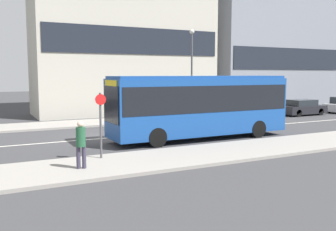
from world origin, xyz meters
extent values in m
plane|color=#3A3A3D|center=(0.00, 0.00, 0.00)|extent=(120.00, 120.00, 0.00)
cube|color=gray|center=(0.00, -6.25, 0.07)|extent=(44.00, 3.50, 0.13)
cube|color=gray|center=(0.00, 6.25, 0.07)|extent=(44.00, 3.50, 0.13)
cube|color=silver|center=(0.00, 0.00, 0.00)|extent=(41.80, 0.16, 0.01)
cube|color=#1E232D|center=(5.72, 9.47, 6.26)|extent=(15.36, 0.08, 2.20)
cube|color=gray|center=(22.75, 11.66, 9.25)|extent=(14.99, 4.32, 18.50)
cube|color=#1E232D|center=(22.75, 9.47, 5.09)|extent=(14.39, 0.08, 2.20)
cube|color=#194793|center=(4.47, -2.47, 1.81)|extent=(10.06, 2.45, 2.99)
cube|color=black|center=(4.47, -2.47, 2.25)|extent=(9.86, 2.48, 1.37)
cube|color=#194793|center=(4.47, -2.47, 3.37)|extent=(9.91, 2.25, 0.14)
cube|color=black|center=(-0.58, -2.47, 2.07)|extent=(0.05, 2.15, 1.79)
cube|color=yellow|center=(-0.58, -2.47, 3.09)|extent=(0.04, 1.71, 0.32)
cylinder|color=black|center=(1.35, -3.59, 0.48)|extent=(0.96, 0.28, 0.96)
cylinder|color=black|center=(1.35, -1.36, 0.48)|extent=(0.96, 0.28, 0.96)
cylinder|color=black|center=(7.59, -3.59, 0.48)|extent=(0.96, 0.28, 0.96)
cylinder|color=black|center=(7.59, -1.36, 0.48)|extent=(0.96, 0.28, 0.96)
cube|color=silver|center=(13.31, 3.54, 0.49)|extent=(4.04, 1.80, 0.68)
cube|color=#21262B|center=(13.19, 3.54, 1.08)|extent=(2.22, 1.58, 0.51)
cylinder|color=black|center=(14.56, 2.73, 0.30)|extent=(0.60, 0.18, 0.60)
cylinder|color=black|center=(14.56, 4.35, 0.30)|extent=(0.60, 0.18, 0.60)
cylinder|color=black|center=(12.06, 2.73, 0.30)|extent=(0.60, 0.18, 0.60)
cylinder|color=black|center=(12.06, 4.35, 0.30)|extent=(0.60, 0.18, 0.60)
cube|color=black|center=(18.54, 3.51, 0.49)|extent=(4.13, 1.72, 0.68)
cube|color=#21262B|center=(18.41, 3.51, 1.08)|extent=(2.27, 1.51, 0.51)
cylinder|color=black|center=(19.82, 2.74, 0.30)|extent=(0.60, 0.18, 0.60)
cylinder|color=black|center=(19.82, 4.28, 0.30)|extent=(0.60, 0.18, 0.60)
cylinder|color=black|center=(17.26, 2.74, 0.30)|extent=(0.60, 0.18, 0.60)
cylinder|color=black|center=(17.26, 4.28, 0.30)|extent=(0.60, 0.18, 0.60)
cylinder|color=black|center=(22.51, 4.14, 0.30)|extent=(0.60, 0.18, 0.60)
cylinder|color=#383347|center=(-3.16, -6.48, 0.53)|extent=(0.15, 0.15, 0.81)
cylinder|color=#383347|center=(-2.97, -6.53, 0.53)|extent=(0.15, 0.15, 0.81)
cylinder|color=#235638|center=(-3.07, -6.50, 1.29)|extent=(0.34, 0.34, 0.70)
sphere|color=beige|center=(-3.07, -6.50, 1.76)|extent=(0.23, 0.23, 0.23)
cylinder|color=#4C4C51|center=(-1.92, -5.18, 1.46)|extent=(0.09, 0.09, 2.67)
cylinder|color=red|center=(-1.92, -5.24, 2.53)|extent=(0.44, 0.03, 0.44)
cylinder|color=#4C4C51|center=(8.44, 5.19, 3.38)|extent=(0.14, 0.14, 6.49)
sphere|color=silver|center=(8.44, 5.19, 6.73)|extent=(0.36, 0.36, 0.36)
camera|label=1|loc=(-6.27, -19.79, 3.56)|focal=40.00mm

